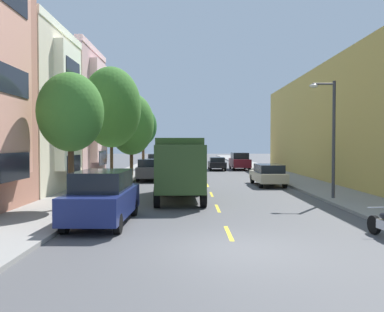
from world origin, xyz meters
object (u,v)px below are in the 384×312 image
Objects in this scene: delivery_box_truck at (179,164)px; parked_suv_navy at (103,197)px; street_tree_third at (131,124)px; parked_suv_burgundy at (240,161)px; parked_hatchback_orange at (168,159)px; parked_hatchback_forest at (170,157)px; street_tree_second at (111,107)px; street_tree_nearest at (71,112)px; parked_wagon_champagne at (268,174)px; moving_black_sedan at (217,163)px; street_lamp at (331,129)px; street_tree_farthest at (143,126)px; parked_pickup_charcoal at (151,170)px; parked_suv_silver at (158,163)px.

parked_suv_navy is (-2.61, -6.70, -0.85)m from delivery_box_truck.
street_tree_third is 15.04m from parked_suv_burgundy.
parked_hatchback_orange is 14.14m from parked_suv_burgundy.
street_tree_second is at bearing -92.92° from parked_hatchback_forest.
parked_hatchback_forest is at bearing 90.03° from parked_suv_navy.
street_tree_second is (0.00, 9.01, 1.05)m from street_tree_nearest.
parked_wagon_champagne and parked_hatchback_forest have the same top height.
parked_hatchback_forest is 21.34m from moving_black_sedan.
street_lamp is 37.43m from parked_hatchback_orange.
parked_hatchback_orange is (2.18, 20.94, -3.91)m from street_tree_third.
parked_hatchback_forest is at bearing 93.46° from delivery_box_truck.
street_tree_third reaches higher than parked_hatchback_forest.
parked_suv_burgundy is (8.65, -11.17, 0.23)m from parked_hatchback_orange.
street_lamp reaches higher than moving_black_sedan.
parked_suv_navy is at bearing -55.00° from street_tree_nearest.
street_tree_farthest is at bearing -100.35° from parked_hatchback_orange.
parked_suv_navy is 41.79m from parked_hatchback_orange.
parked_pickup_charcoal reaches higher than parked_wagon_champagne.
street_tree_second is 30.37m from parked_hatchback_orange.
street_tree_second is 1.46× the size of parked_pickup_charcoal.
parked_wagon_champagne is at bearing -73.58° from parked_hatchback_orange.
parked_suv_silver is at bearing 118.23° from street_lamp.
street_tree_second is 1.66× the size of parked_wagon_champagne.
street_tree_second is 20.29m from moving_black_sedan.
street_lamp is 45.65m from parked_hatchback_forest.
parked_hatchback_orange is at bearing 85.84° from street_tree_second.
street_lamp reaches higher than parked_pickup_charcoal.
parked_pickup_charcoal reaches higher than moving_black_sedan.
parked_suv_burgundy is at bearing -65.66° from parked_hatchback_forest.
street_tree_nearest is 12.71m from street_lamp.
street_tree_second is at bearing 90.00° from street_tree_nearest.
street_tree_farthest is 1.14× the size of street_lamp.
parked_wagon_champagne is at bearing 7.26° from street_tree_second.
parked_hatchback_orange is at bearing 116.73° from moving_black_sedan.
parked_suv_navy is at bearing -90.16° from parked_suv_silver.
parked_suv_navy is 50.24m from parked_hatchback_forest.
street_lamp is 1.11× the size of parked_pickup_charcoal.
street_tree_nearest reaches higher than parked_pickup_charcoal.
parked_hatchback_orange reaches higher than moving_black_sedan.
moving_black_sedan is (-2.63, -0.78, -0.24)m from parked_suv_burgundy.
parked_suv_silver reaches higher than parked_hatchback_orange.
parked_pickup_charcoal is (-2.55, 10.79, -1.01)m from delivery_box_truck.
parked_suv_silver is at bearing -90.41° from parked_hatchback_orange.
street_tree_second is 7.72m from delivery_box_truck.
parked_suv_silver reaches higher than parked_hatchback_forest.
moving_black_sedan is (6.24, -20.40, -0.01)m from parked_hatchback_forest.
parked_pickup_charcoal is at bearing -116.53° from moving_black_sedan.
parked_suv_navy is 25.01m from parked_suv_silver.
parked_suv_silver is 1.07× the size of moving_black_sedan.
street_tree_second reaches higher than parked_wagon_champagne.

